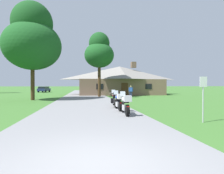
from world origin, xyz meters
TOP-DOWN VIEW (x-y plane):
  - ground_plane at (0.00, 20.00)m, footprint 500.00×500.00m
  - asphalt_driveway at (0.00, 18.00)m, footprint 6.40×80.00m
  - motorcycle_white_nearest_to_camera at (2.13, 6.26)m, footprint 0.66×2.08m
  - motorcycle_blue_second_in_row at (2.10, 8.23)m, footprint 0.66×2.08m
  - motorcycle_red_farthest_in_row at (2.21, 10.26)m, footprint 0.77×2.08m
  - stone_lodge at (6.47, 29.71)m, footprint 15.61×8.79m
  - bystander_blue_shirt_near_lodge at (6.21, 20.57)m, footprint 0.55×0.27m
  - metal_signpost_roadside at (5.28, 3.86)m, footprint 0.36×0.06m
  - tree_left_near at (-6.10, 18.57)m, footprint 6.58×6.58m
  - tree_by_lodge_front at (2.05, 22.92)m, footprint 4.32×4.32m
  - parked_navy_suv_far_left at (-9.87, 43.10)m, footprint 2.43×4.80m

SIDE VIEW (x-z plane):
  - ground_plane at x=0.00m, z-range 0.00..0.00m
  - asphalt_driveway at x=0.00m, z-range 0.00..0.06m
  - motorcycle_red_farthest_in_row at x=2.21m, z-range -0.04..1.26m
  - motorcycle_white_nearest_to_camera at x=2.13m, z-range -0.03..1.27m
  - motorcycle_blue_second_in_row at x=2.10m, z-range -0.03..1.27m
  - parked_navy_suv_far_left at x=-9.87m, z-range 0.08..1.48m
  - bystander_blue_shirt_near_lodge at x=6.21m, z-range 0.11..1.79m
  - metal_signpost_roadside at x=5.28m, z-range 0.28..2.42m
  - stone_lodge at x=6.47m, z-range -0.37..5.77m
  - tree_by_lodge_front at x=2.05m, z-range 1.88..11.37m
  - tree_left_near at x=-6.10m, z-range 1.39..12.80m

